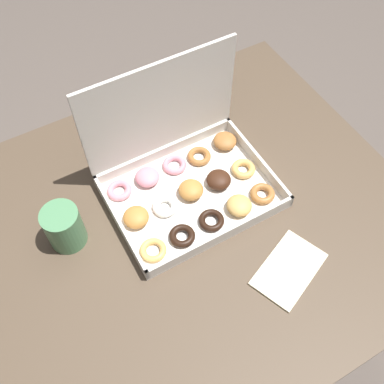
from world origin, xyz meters
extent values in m
plane|color=#564C44|center=(0.00, 0.00, 0.00)|extent=(8.00, 8.00, 0.00)
cube|color=#4C3D2D|center=(0.00, 0.00, 0.69)|extent=(1.06, 0.90, 0.03)
cylinder|color=#4C3D2D|center=(0.48, 0.40, 0.34)|extent=(0.06, 0.06, 0.67)
cube|color=silver|center=(0.04, 0.06, 0.71)|extent=(0.39, 0.29, 0.01)
cube|color=beige|center=(0.04, -0.08, 0.73)|extent=(0.39, 0.01, 0.03)
cube|color=beige|center=(0.04, 0.19, 0.73)|extent=(0.39, 0.01, 0.03)
cube|color=beige|center=(-0.15, 0.06, 0.73)|extent=(0.01, 0.29, 0.03)
cube|color=beige|center=(0.23, 0.06, 0.73)|extent=(0.01, 0.29, 0.03)
cube|color=beige|center=(0.04, 0.20, 0.87)|extent=(0.39, 0.01, 0.26)
torus|color=tan|center=(-0.11, -0.04, 0.72)|extent=(0.06, 0.06, 0.02)
torus|color=black|center=(-0.04, -0.04, 0.72)|extent=(0.06, 0.06, 0.02)
torus|color=black|center=(0.04, -0.03, 0.72)|extent=(0.06, 0.06, 0.02)
ellipsoid|color=tan|center=(0.12, -0.04, 0.73)|extent=(0.06, 0.06, 0.03)
torus|color=#9E6633|center=(0.19, -0.03, 0.72)|extent=(0.06, 0.06, 0.02)
ellipsoid|color=#B77A38|center=(-0.11, 0.05, 0.73)|extent=(0.06, 0.06, 0.03)
torus|color=white|center=(-0.03, 0.05, 0.72)|extent=(0.06, 0.06, 0.02)
ellipsoid|color=#B77A38|center=(0.04, 0.06, 0.73)|extent=(0.06, 0.06, 0.03)
ellipsoid|color=#381E11|center=(0.11, 0.05, 0.73)|extent=(0.06, 0.06, 0.03)
torus|color=tan|center=(0.19, 0.05, 0.72)|extent=(0.06, 0.06, 0.02)
torus|color=pink|center=(-0.11, 0.15, 0.72)|extent=(0.06, 0.06, 0.02)
ellipsoid|color=pink|center=(-0.03, 0.14, 0.73)|extent=(0.06, 0.06, 0.03)
torus|color=pink|center=(0.04, 0.15, 0.72)|extent=(0.06, 0.06, 0.01)
torus|color=#9E6633|center=(0.11, 0.14, 0.72)|extent=(0.06, 0.06, 0.02)
ellipsoid|color=#9E6633|center=(0.19, 0.15, 0.73)|extent=(0.06, 0.06, 0.03)
cylinder|color=#4C8456|center=(-0.26, 0.09, 0.76)|extent=(0.08, 0.08, 0.11)
cylinder|color=black|center=(-0.26, 0.09, 0.81)|extent=(0.07, 0.07, 0.01)
cube|color=beige|center=(0.13, -0.22, 0.71)|extent=(0.19, 0.16, 0.01)
camera|label=1|loc=(-0.25, -0.47, 1.62)|focal=42.00mm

